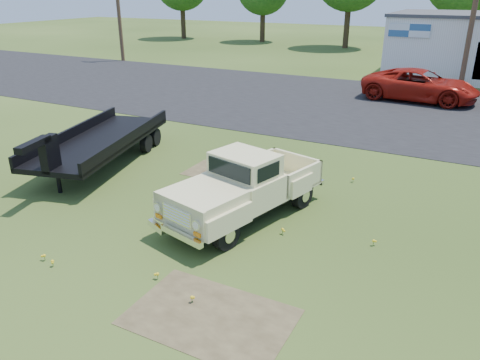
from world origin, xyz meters
name	(u,v)px	position (x,y,z in m)	size (l,w,h in m)	color
ground	(220,230)	(0.00, 0.00, 0.00)	(140.00, 140.00, 0.00)	#294014
asphalt_lot	(365,107)	(0.00, 15.00, 0.00)	(90.00, 14.00, 0.02)	black
dirt_patch_a	(210,317)	(1.50, -3.00, 0.00)	(3.00, 2.00, 0.01)	#463B25
dirt_patch_b	(220,172)	(-2.00, 3.50, 0.00)	(2.20, 1.60, 0.01)	#463B25
utility_pole_west	(118,2)	(-22.00, 22.00, 4.60)	(1.60, 0.30, 9.00)	#4F3324
utility_pole_mid	(474,8)	(4.00, 22.00, 4.60)	(1.60, 0.30, 9.00)	#4F3324
vintage_pickup_truck	(245,186)	(0.21, 0.96, 0.90)	(1.93, 4.96, 1.80)	beige
flatbed_trailer	(100,137)	(-6.05, 2.36, 0.94)	(2.29, 6.87, 1.87)	black
red_pickup	(420,85)	(2.20, 17.67, 0.82)	(2.73, 5.93, 1.65)	#9A170E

